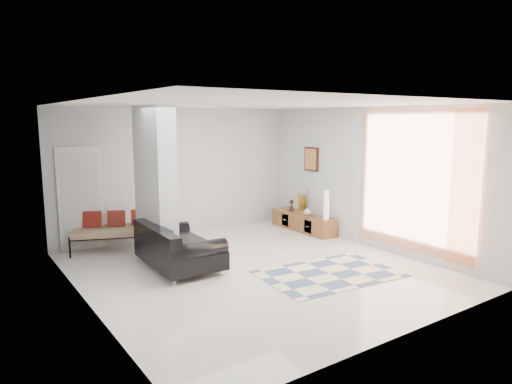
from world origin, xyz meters
TOP-DOWN VIEW (x-y plane):
  - floor at (0.00, 0.00)m, footprint 6.00×6.00m
  - ceiling at (0.00, 0.00)m, footprint 6.00×6.00m
  - wall_back at (0.00, 3.00)m, footprint 6.00×0.00m
  - wall_front at (0.00, -3.00)m, footprint 6.00×0.00m
  - wall_left at (-2.75, 0.00)m, footprint 0.00×6.00m
  - wall_right at (2.75, 0.00)m, footprint 0.00×6.00m
  - partition_column at (-1.10, 1.60)m, footprint 0.35×1.20m
  - hallway_door at (-2.10, 2.96)m, footprint 0.85×0.06m
  - curtain at (2.67, -1.15)m, footprint 0.00×2.55m
  - wall_art at (2.72, 1.67)m, footprint 0.04×0.45m
  - media_console at (2.52, 1.67)m, footprint 0.45×1.83m
  - loveseat at (-1.07, 0.85)m, footprint 1.07×1.78m
  - daybed at (-1.41, 2.52)m, footprint 2.15×1.52m
  - area_rug at (0.90, -0.90)m, footprint 2.38×1.70m
  - cylinder_lamp at (2.50, 0.90)m, footprint 0.12×0.12m
  - bronze_figurine at (2.47, 2.05)m, footprint 0.14×0.14m
  - vase at (2.47, 1.49)m, footprint 0.18×0.18m

SIDE VIEW (x-z plane):
  - floor at x=0.00m, z-range 0.00..0.00m
  - area_rug at x=0.90m, z-range 0.00..0.01m
  - media_console at x=2.52m, z-range -0.20..0.60m
  - loveseat at x=-1.07m, z-range -0.03..0.73m
  - daybed at x=-1.41m, z-range 0.03..0.79m
  - vase at x=2.47m, z-range 0.40..0.58m
  - bronze_figurine at x=2.47m, z-range 0.40..0.67m
  - cylinder_lamp at x=2.50m, z-range 0.40..1.04m
  - hallway_door at x=-2.10m, z-range 0.00..2.04m
  - partition_column at x=-1.10m, z-range 0.00..2.80m
  - wall_back at x=0.00m, z-range -1.60..4.40m
  - wall_front at x=0.00m, z-range -1.60..4.40m
  - wall_left at x=-2.75m, z-range -1.60..4.40m
  - wall_right at x=2.75m, z-range -1.60..4.40m
  - curtain at x=2.67m, z-range 0.17..2.72m
  - wall_art at x=2.72m, z-range 1.38..1.92m
  - ceiling at x=0.00m, z-range 2.80..2.80m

